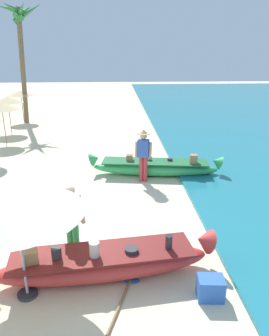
# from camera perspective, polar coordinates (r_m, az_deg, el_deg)

# --- Properties ---
(ground_plane) EXTENTS (80.00, 80.00, 0.00)m
(ground_plane) POSITION_cam_1_polar(r_m,az_deg,el_deg) (7.85, -12.34, -12.62)
(ground_plane) COLOR beige
(boat_red_foreground) EXTENTS (4.51, 1.32, 0.87)m
(boat_red_foreground) POSITION_cam_1_polar(r_m,az_deg,el_deg) (6.54, -5.54, -16.29)
(boat_red_foreground) COLOR red
(boat_red_foreground) RESTS_ON ground
(boat_green_midground) EXTENTS (4.71, 1.37, 0.82)m
(boat_green_midground) POSITION_cam_1_polar(r_m,az_deg,el_deg) (11.43, 3.64, 0.13)
(boat_green_midground) COLOR #38B760
(boat_green_midground) RESTS_ON ground
(person_vendor_hatted) EXTENTS (0.58, 0.44, 1.79)m
(person_vendor_hatted) POSITION_cam_1_polar(r_m,az_deg,el_deg) (10.63, 1.58, 2.84)
(person_vendor_hatted) COLOR #B2383D
(person_vendor_hatted) RESTS_ON ground
(person_tourist_customer) EXTENTS (0.58, 0.40, 1.68)m
(person_tourist_customer) POSITION_cam_1_polar(r_m,az_deg,el_deg) (6.80, -11.01, -8.66)
(person_tourist_customer) COLOR green
(person_tourist_customer) RESTS_ON ground
(patio_umbrella_large) EXTENTS (2.27, 2.27, 2.03)m
(patio_umbrella_large) POSITION_cam_1_polar(r_m,az_deg,el_deg) (5.60, -20.31, -5.92)
(patio_umbrella_large) COLOR #B7B7BC
(patio_umbrella_large) RESTS_ON ground
(parasol_row_1) EXTENTS (1.60, 1.60, 1.91)m
(parasol_row_1) POSITION_cam_1_polar(r_m,az_deg,el_deg) (16.32, -22.37, 10.00)
(parasol_row_1) COLOR #8E6B47
(parasol_row_1) RESTS_ON ground
(parasol_row_2) EXTENTS (1.60, 1.60, 1.91)m
(parasol_row_2) POSITION_cam_1_polar(r_m,az_deg,el_deg) (18.53, -21.46, 11.15)
(parasol_row_2) COLOR #8E6B47
(parasol_row_2) RESTS_ON ground
(parasol_row_3) EXTENTS (1.60, 1.60, 1.91)m
(parasol_row_3) POSITION_cam_1_polar(r_m,az_deg,el_deg) (21.19, -19.41, 12.35)
(parasol_row_3) COLOR #8E6B47
(parasol_row_3) RESTS_ON ground
(palm_tree_leaning_seaward) EXTENTS (2.65, 2.43, 6.74)m
(palm_tree_leaning_seaward) POSITION_cam_1_polar(r_m,az_deg,el_deg) (20.75, -19.55, 22.27)
(palm_tree_leaning_seaward) COLOR brown
(palm_tree_leaning_seaward) RESTS_ON ground
(cooler_box) EXTENTS (0.49, 0.39, 0.41)m
(cooler_box) POSITION_cam_1_polar(r_m,az_deg,el_deg) (6.27, 13.25, -19.89)
(cooler_box) COLOR blue
(cooler_box) RESTS_ON ground
(paddle) EXTENTS (0.80, 1.86, 0.05)m
(paddle) POSITION_cam_1_polar(r_m,az_deg,el_deg) (6.14, -2.35, -22.48)
(paddle) COLOR #8E6B47
(paddle) RESTS_ON ground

